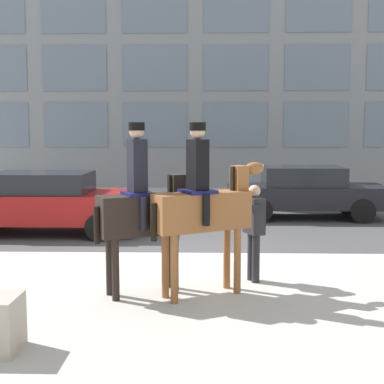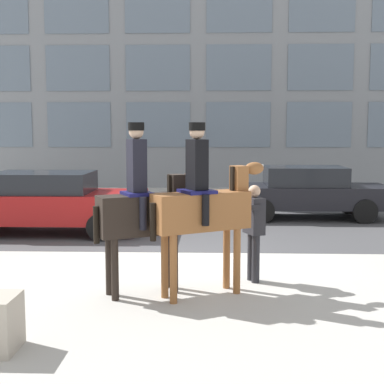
% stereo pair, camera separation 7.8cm
% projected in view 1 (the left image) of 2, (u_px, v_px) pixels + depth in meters
% --- Properties ---
extents(ground_plane, '(80.00, 80.00, 0.00)m').
position_uv_depth(ground_plane, '(182.00, 258.00, 10.40)').
color(ground_plane, '#B2AFA8').
extents(road_surface, '(23.34, 8.50, 0.01)m').
position_uv_depth(road_surface, '(189.00, 218.00, 15.12)').
color(road_surface, '#444447').
rests_on(road_surface, ground_plane).
extents(mounted_horse_lead, '(1.59, 1.01, 2.60)m').
position_uv_depth(mounted_horse_lead, '(143.00, 209.00, 8.04)').
color(mounted_horse_lead, black).
rests_on(mounted_horse_lead, ground_plane).
extents(mounted_horse_companion, '(1.76, 1.17, 2.60)m').
position_uv_depth(mounted_horse_companion, '(204.00, 206.00, 7.95)').
color(mounted_horse_companion, brown).
rests_on(mounted_horse_companion, ground_plane).
extents(pedestrian_bystander, '(0.78, 0.68, 1.60)m').
position_uv_depth(pedestrian_bystander, '(253.00, 225.00, 8.73)').
color(pedestrian_bystander, '#232328').
rests_on(pedestrian_bystander, ground_plane).
extents(street_car_near_lane, '(4.62, 1.89, 1.48)m').
position_uv_depth(street_car_near_lane, '(46.00, 202.00, 12.84)').
color(street_car_near_lane, maroon).
rests_on(street_car_near_lane, ground_plane).
extents(street_car_far_lane, '(4.41, 1.83, 1.47)m').
position_uv_depth(street_car_far_lane, '(305.00, 191.00, 15.10)').
color(street_car_far_lane, black).
rests_on(street_car_far_lane, ground_plane).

